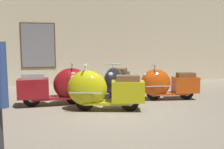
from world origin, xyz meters
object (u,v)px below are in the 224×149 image
(scooter_0, at_px, (60,86))
(scooter_2, at_px, (116,81))
(scooter_3, at_px, (165,84))
(scooter_1, at_px, (100,90))

(scooter_0, distance_m, scooter_2, 1.72)
(scooter_0, distance_m, scooter_3, 2.73)
(scooter_3, bearing_deg, scooter_2, -26.31)
(scooter_0, bearing_deg, scooter_1, -42.31)
(scooter_0, xyz_separation_m, scooter_2, (1.59, 0.66, -0.03))
(scooter_0, relative_size, scooter_2, 1.06)
(scooter_1, bearing_deg, scooter_2, -103.16)
(scooter_2, xyz_separation_m, scooter_3, (1.14, -0.77, -0.01))
(scooter_1, height_order, scooter_3, scooter_1)
(scooter_1, xyz_separation_m, scooter_3, (1.90, 0.64, -0.04))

